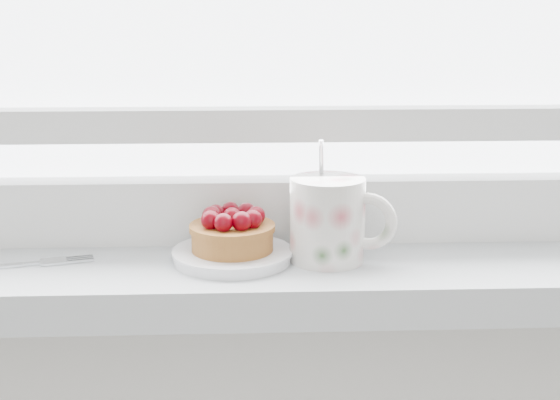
{
  "coord_description": "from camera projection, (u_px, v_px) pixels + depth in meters",
  "views": [
    {
      "loc": [
        -0.01,
        1.13,
        1.19
      ],
      "look_at": [
        0.02,
        1.88,
        1.01
      ],
      "focal_mm": 50.0,
      "sensor_mm": 36.0,
      "label": 1
    }
  ],
  "objects": [
    {
      "name": "fork",
      "position": [
        8.0,
        266.0,
        0.78
      ],
      "size": [
        0.16,
        0.06,
        0.0
      ],
      "color": "silver",
      "rests_on": "windowsill"
    },
    {
      "name": "floral_mug",
      "position": [
        330.0,
        218.0,
        0.79
      ],
      "size": [
        0.12,
        0.1,
        0.12
      ],
      "color": "silver",
      "rests_on": "windowsill"
    },
    {
      "name": "saucer",
      "position": [
        233.0,
        255.0,
        0.8
      ],
      "size": [
        0.12,
        0.12,
        0.01
      ],
      "primitive_type": "cylinder",
      "color": "white",
      "rests_on": "windowsill"
    },
    {
      "name": "raspberry_tart",
      "position": [
        232.0,
        231.0,
        0.79
      ],
      "size": [
        0.09,
        0.09,
        0.05
      ],
      "color": "brown",
      "rests_on": "saucer"
    }
  ]
}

